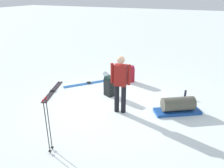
{
  "coord_description": "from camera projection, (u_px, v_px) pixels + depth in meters",
  "views": [
    {
      "loc": [
        5.58,
        2.54,
        3.29
      ],
      "look_at": [
        0.0,
        0.0,
        0.7
      ],
      "focal_mm": 35.42,
      "sensor_mm": 36.0,
      "label": 1
    }
  ],
  "objects": [
    {
      "name": "ski_pair_far",
      "position": [
        89.0,
        83.0,
        8.5
      ],
      "size": [
        1.58,
        1.43,
        0.05
      ],
      "color": "#2760AC",
      "rests_on": "ground_plane"
    },
    {
      "name": "gear_sled",
      "position": [
        178.0,
        106.0,
        6.38
      ],
      "size": [
        1.09,
        1.37,
        0.49
      ],
      "color": "#184593",
      "rests_on": "ground_plane"
    },
    {
      "name": "thermos_bottle",
      "position": [
        185.0,
        94.0,
        7.34
      ],
      "size": [
        0.07,
        0.07,
        0.26
      ],
      "primitive_type": "cylinder",
      "color": "black",
      "rests_on": "ground_plane"
    },
    {
      "name": "ground_plane",
      "position": [
        112.0,
        105.0,
        6.93
      ],
      "size": [
        80.0,
        80.0,
        0.0
      ],
      "primitive_type": "plane",
      "color": "white"
    },
    {
      "name": "sleeping_mat_rolled",
      "position": [
        107.0,
        76.0,
        9.03
      ],
      "size": [
        0.5,
        0.53,
        0.18
      ],
      "primitive_type": "cylinder",
      "rotation": [
        0.0,
        1.57,
        3.98
      ],
      "color": "slate",
      "rests_on": "ground_plane"
    },
    {
      "name": "ski_pair_near",
      "position": [
        53.0,
        91.0,
        7.83
      ],
      "size": [
        1.73,
        0.75,
        0.05
      ],
      "color": "black",
      "rests_on": "ground_plane"
    },
    {
      "name": "backpack_bright",
      "position": [
        109.0,
        86.0,
        7.41
      ],
      "size": [
        0.37,
        0.4,
        0.67
      ],
      "color": "black",
      "rests_on": "ground_plane"
    },
    {
      "name": "backpack_large_dark",
      "position": [
        130.0,
        74.0,
        8.54
      ],
      "size": [
        0.36,
        0.39,
        0.64
      ],
      "color": "maroon",
      "rests_on": "ground_plane"
    },
    {
      "name": "skier_standing",
      "position": [
        120.0,
        82.0,
        6.15
      ],
      "size": [
        0.27,
        0.56,
        1.7
      ],
      "color": "black",
      "rests_on": "ground_plane"
    },
    {
      "name": "ski_poles_planted_near",
      "position": [
        48.0,
        123.0,
        4.62
      ],
      "size": [
        0.19,
        0.11,
        1.32
      ],
      "color": "black",
      "rests_on": "ground_plane"
    }
  ]
}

